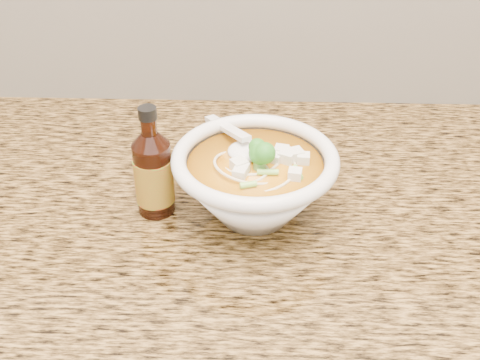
{
  "coord_description": "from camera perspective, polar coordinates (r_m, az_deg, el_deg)",
  "views": [
    {
      "loc": [
        -0.02,
        0.98,
        1.42
      ],
      "look_at": [
        -0.04,
        1.64,
        0.96
      ],
      "focal_mm": 45.0,
      "sensor_mm": 36.0,
      "label": 1
    }
  ],
  "objects": [
    {
      "name": "soup_bowl",
      "position": [
        0.81,
        1.41,
        -0.3
      ],
      "size": [
        0.22,
        0.24,
        0.12
      ],
      "rotation": [
        0.0,
        0.0,
        0.25
      ],
      "color": "white",
      "rests_on": "counter_slab"
    },
    {
      "name": "hot_sauce_bottle",
      "position": [
        0.82,
        -8.21,
        0.6
      ],
      "size": [
        0.07,
        0.07,
        0.16
      ],
      "rotation": [
        0.0,
        0.0,
        -0.36
      ],
      "color": "black",
      "rests_on": "counter_slab"
    },
    {
      "name": "counter_slab",
      "position": [
        0.88,
        2.67,
        -2.86
      ],
      "size": [
        4.0,
        0.68,
        0.04
      ],
      "primitive_type": "cube",
      "color": "olive",
      "rests_on": "cabinet"
    }
  ]
}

